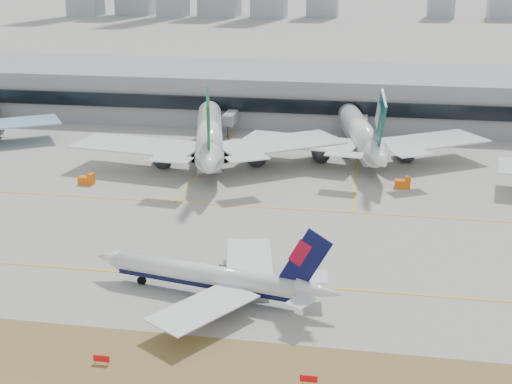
% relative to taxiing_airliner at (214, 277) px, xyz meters
% --- Properties ---
extents(ground, '(3000.00, 3000.00, 0.00)m').
position_rel_taxiing_airliner_xyz_m(ground, '(2.93, 10.94, -3.32)').
color(ground, '#9F9C95').
rests_on(ground, ground).
extents(taxiing_airliner, '(40.69, 34.94, 13.75)m').
position_rel_taxiing_airliner_xyz_m(taxiing_airliner, '(0.00, 0.00, 0.00)').
color(taxiing_airliner, white).
rests_on(taxiing_airliner, ground).
extents(widebody_eva, '(66.38, 66.09, 24.29)m').
position_rel_taxiing_airliner_xyz_m(widebody_eva, '(-17.37, 71.00, 3.14)').
color(widebody_eva, white).
rests_on(widebody_eva, ground).
extents(widebody_cathay, '(62.53, 62.02, 22.69)m').
position_rel_taxiing_airliner_xyz_m(widebody_cathay, '(19.96, 81.39, 2.71)').
color(widebody_cathay, white).
rests_on(widebody_cathay, ground).
extents(terminal, '(280.00, 43.10, 15.00)m').
position_rel_taxiing_airliner_xyz_m(terminal, '(2.93, 125.78, 4.19)').
color(terminal, gray).
rests_on(terminal, ground).
extents(hold_sign_left, '(2.20, 0.15, 1.35)m').
position_rel_taxiing_airliner_xyz_m(hold_sign_left, '(-10.20, -21.06, -2.44)').
color(hold_sign_left, red).
rests_on(hold_sign_left, ground).
extents(hold_sign_right, '(2.20, 0.15, 1.35)m').
position_rel_taxiing_airliner_xyz_m(hold_sign_right, '(16.77, -21.06, -2.44)').
color(hold_sign_right, red).
rests_on(hold_sign_right, ground).
extents(gse_b, '(3.55, 2.00, 2.60)m').
position_rel_taxiing_airliner_xyz_m(gse_b, '(-41.13, 49.41, -2.27)').
color(gse_b, orange).
rests_on(gse_b, ground).
extents(gse_c, '(3.55, 2.00, 2.60)m').
position_rel_taxiing_airliner_xyz_m(gse_c, '(30.14, 58.93, -2.27)').
color(gse_c, orange).
rests_on(gse_c, ground).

